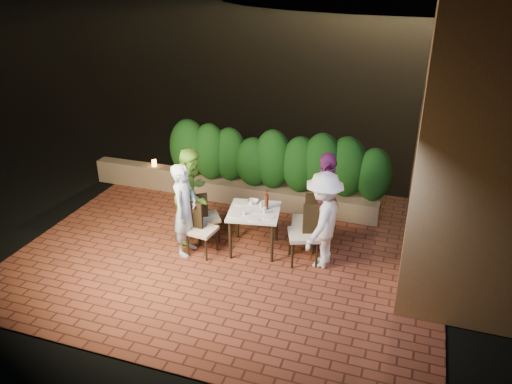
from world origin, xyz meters
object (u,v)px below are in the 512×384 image
at_px(dining_table, 254,230).
at_px(diner_white, 323,220).
at_px(beer_bottle, 267,200).
at_px(chair_left_front, 202,229).
at_px(diner_purple, 326,200).
at_px(diner_blue, 185,210).
at_px(bowl, 253,201).
at_px(chair_right_front, 304,233).
at_px(chair_right_back, 306,221).
at_px(parapet_lamp, 154,163).
at_px(chair_left_back, 207,216).
at_px(diner_green, 193,194).

relative_size(dining_table, diner_white, 0.52).
bearing_deg(diner_white, beer_bottle, -91.18).
relative_size(chair_left_front, diner_purple, 0.54).
height_order(dining_table, diner_blue, diner_blue).
distance_m(bowl, chair_right_front, 1.10).
height_order(chair_left_front, diner_blue, diner_blue).
height_order(chair_left_front, chair_right_back, chair_right_back).
distance_m(bowl, diner_purple, 1.25).
bearing_deg(chair_right_back, parapet_lamp, -33.46).
height_order(chair_left_back, diner_purple, diner_purple).
height_order(bowl, chair_right_back, chair_right_back).
xyz_separation_m(dining_table, chair_right_back, (0.81, 0.37, 0.13)).
distance_m(dining_table, bowl, 0.50).
xyz_separation_m(bowl, diner_white, (1.30, -0.36, 0.04)).
bearing_deg(chair_left_front, chair_right_back, 33.00).
distance_m(chair_left_front, diner_blue, 0.44).
xyz_separation_m(bowl, diner_purple, (1.22, 0.25, 0.10)).
xyz_separation_m(chair_left_front, chair_left_back, (-0.11, 0.47, -0.02)).
distance_m(dining_table, diner_white, 1.27).
xyz_separation_m(chair_right_back, parapet_lamp, (-3.69, 1.39, 0.06)).
height_order(chair_right_back, parapet_lamp, chair_right_back).
relative_size(diner_purple, parapet_lamp, 12.41).
bearing_deg(beer_bottle, diner_white, -11.06).
bearing_deg(chair_right_front, beer_bottle, -37.14).
bearing_deg(dining_table, chair_left_back, 175.73).
distance_m(chair_left_front, diner_purple, 2.15).
distance_m(chair_right_front, parapet_lamp, 4.21).
bearing_deg(chair_right_back, dining_table, 11.81).
bearing_deg(beer_bottle, chair_left_back, -177.64).
bearing_deg(diner_blue, bowl, -53.61).
distance_m(chair_right_back, diner_purple, 0.49).
bearing_deg(beer_bottle, chair_right_back, 22.42).
bearing_deg(parapet_lamp, diner_green, -44.41).
bearing_deg(chair_left_back, bowl, -20.38).
xyz_separation_m(bowl, chair_right_front, (1.00, -0.38, -0.25)).
relative_size(chair_right_front, diner_green, 0.62).
relative_size(bowl, parapet_lamp, 1.34).
height_order(beer_bottle, chair_left_back, beer_bottle).
relative_size(chair_right_back, diner_white, 0.62).
height_order(beer_bottle, chair_right_back, beer_bottle).
bearing_deg(chair_left_back, chair_left_front, -111.50).
bearing_deg(chair_left_back, beer_bottle, -32.90).
distance_m(bowl, parapet_lamp, 3.15).
bearing_deg(parapet_lamp, diner_white, -24.39).
bearing_deg(diner_purple, parapet_lamp, -126.87).
distance_m(dining_table, chair_right_front, 0.91).
distance_m(bowl, diner_green, 1.06).
xyz_separation_m(beer_bottle, diner_white, (1.00, -0.20, -0.11)).
height_order(diner_purple, parapet_lamp, diner_purple).
distance_m(bowl, chair_right_back, 0.96).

